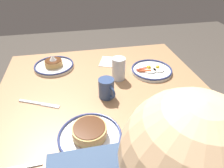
# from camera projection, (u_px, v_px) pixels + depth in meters

# --- Properties ---
(ground_plane) EXTENTS (6.00, 6.00, 0.00)m
(ground_plane) POSITION_uv_depth(u_px,v_px,m) (106.00, 168.00, 1.51)
(ground_plane) COLOR #474038
(dining_table) EXTENTS (1.12, 1.00, 0.73)m
(dining_table) POSITION_uv_depth(u_px,v_px,m) (104.00, 98.00, 1.13)
(dining_table) COLOR #A67850
(dining_table) RESTS_ON ground_plane
(plate_near_main) EXTENTS (0.24, 0.24, 0.09)m
(plate_near_main) POSITION_uv_depth(u_px,v_px,m) (54.00, 65.00, 1.27)
(plate_near_main) COLOR silver
(plate_near_main) RESTS_ON dining_table
(plate_center_pancakes) EXTENTS (0.21, 0.21, 0.05)m
(plate_center_pancakes) POSITION_uv_depth(u_px,v_px,m) (166.00, 111.00, 0.92)
(plate_center_pancakes) COLOR white
(plate_center_pancakes) RESTS_ON dining_table
(plate_far_companion) EXTENTS (0.25, 0.25, 0.04)m
(plate_far_companion) POSITION_uv_depth(u_px,v_px,m) (152.00, 70.00, 1.23)
(plate_far_companion) COLOR white
(plate_far_companion) RESTS_ON dining_table
(plate_far_side) EXTENTS (0.26, 0.26, 0.06)m
(plate_far_side) POSITION_uv_depth(u_px,v_px,m) (90.00, 135.00, 0.80)
(plate_far_side) COLOR silver
(plate_far_side) RESTS_ON dining_table
(coffee_mug) EXTENTS (0.08, 0.11, 0.10)m
(coffee_mug) POSITION_uv_depth(u_px,v_px,m) (106.00, 88.00, 1.00)
(coffee_mug) COLOR #334772
(coffee_mug) RESTS_ON dining_table
(drinking_glass) EXTENTS (0.08, 0.08, 0.13)m
(drinking_glass) POSITION_uv_depth(u_px,v_px,m) (119.00, 70.00, 1.14)
(drinking_glass) COLOR silver
(drinking_glass) RESTS_ON dining_table
(cell_phone) EXTENTS (0.16, 0.13, 0.01)m
(cell_phone) POSITION_uv_depth(u_px,v_px,m) (216.00, 130.00, 0.84)
(cell_phone) COLOR black
(cell_phone) RESTS_ON dining_table
(paper_napkin) EXTENTS (0.19, 0.18, 0.00)m
(paper_napkin) POSITION_uv_depth(u_px,v_px,m) (112.00, 62.00, 1.34)
(paper_napkin) COLOR white
(paper_napkin) RESTS_ON dining_table
(butter_knife) EXTENTS (0.20, 0.11, 0.01)m
(butter_knife) POSITION_uv_depth(u_px,v_px,m) (39.00, 104.00, 0.98)
(butter_knife) COLOR silver
(butter_knife) RESTS_ON dining_table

